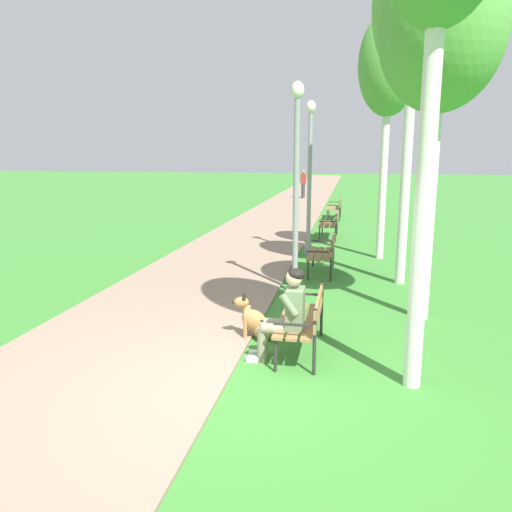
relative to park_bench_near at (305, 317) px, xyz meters
name	(u,v)px	position (x,y,z in m)	size (l,w,h in m)	color
ground_plane	(245,389)	(-0.56, -1.24, -0.51)	(120.00, 120.00, 0.00)	#3D8433
paved_path	(299,199)	(-2.48, 22.76, -0.49)	(3.35, 60.00, 0.04)	gray
park_bench_near	(305,317)	(0.00, 0.00, 0.00)	(0.55, 1.50, 0.85)	olive
park_bench_mid	(324,251)	(-0.01, 4.65, 0.00)	(0.55, 1.50, 0.85)	olive
park_bench_far	(331,222)	(-0.09, 9.47, 0.00)	(0.55, 1.50, 0.85)	olive
park_bench_furthest	(336,207)	(-0.10, 14.18, 0.00)	(0.55, 1.50, 0.85)	olive
person_seated_on_near_bench	(287,311)	(-0.21, -0.34, 0.17)	(0.74, 0.49, 1.25)	gray
dog_shepherd	(258,322)	(-0.72, 0.36, -0.25)	(0.83, 0.32, 0.71)	#B27F47
lamp_post_near	(296,187)	(-0.48, 2.97, 1.53)	(0.24, 0.24, 3.94)	gray
lamp_post_mid	(309,177)	(-0.55, 6.68, 1.54)	(0.24, 0.24, 3.96)	gray
birch_tree_second	(441,32)	(1.76, 1.82, 3.91)	(1.85, 2.01, 5.65)	silver
birch_tree_third	(416,9)	(1.60, 4.09, 4.81)	(1.62, 1.54, 6.83)	silver
birch_tree_fourth	(389,67)	(1.30, 6.62, 4.16)	(1.46, 1.40, 5.97)	silver
pedestrian_distant	(303,184)	(-2.30, 23.05, 0.33)	(0.32, 0.22, 1.65)	#383842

